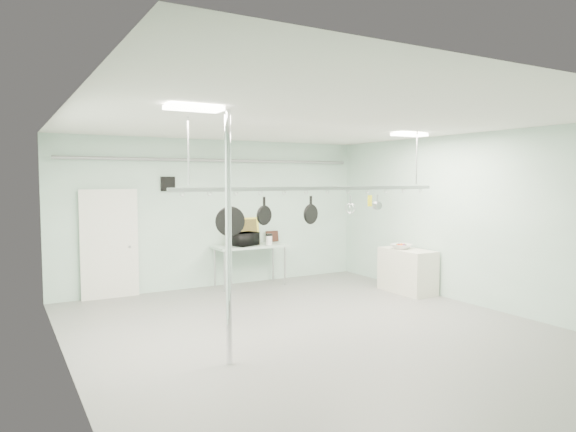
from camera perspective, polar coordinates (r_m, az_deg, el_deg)
floor at (r=8.09m, az=3.15°, el=-12.74°), size 8.00×8.00×0.00m
ceiling at (r=7.79m, az=3.24°, el=10.33°), size 7.00×8.00×0.02m
back_wall at (r=11.33m, az=-7.84°, el=0.30°), size 7.00×0.02×3.20m
right_wall at (r=10.11m, az=20.04°, el=-0.37°), size 0.02×8.00×3.20m
door at (r=10.69m, az=-19.24°, el=-3.08°), size 1.10×0.10×2.20m
wall_vent at (r=10.92m, az=-13.20°, el=3.50°), size 0.30×0.04×0.30m
conduit_pipe at (r=11.23m, az=-7.73°, el=6.14°), size 6.60×0.07×0.07m
chrome_pole at (r=6.46m, az=-6.63°, el=-2.55°), size 0.08×0.08×3.20m
prep_table at (r=11.29m, az=-4.23°, el=-3.60°), size 1.60×0.70×0.91m
side_cabinet at (r=10.96m, az=13.11°, el=-5.95°), size 0.60×1.20×0.90m
pot_rack at (r=8.11m, az=3.25°, el=3.28°), size 4.80×0.06×1.00m
light_panel_left at (r=6.10m, az=-10.41°, el=11.71°), size 0.65×0.30×0.05m
light_panel_right at (r=9.74m, az=13.34°, el=8.80°), size 0.65×0.30×0.05m
microwave at (r=11.16m, az=-4.73°, el=-2.57°), size 0.61×0.51×0.29m
coffee_canister at (r=11.30m, az=-2.13°, el=-2.70°), size 0.15×0.15×0.20m
painting_large at (r=11.51m, az=-4.99°, el=-1.64°), size 0.79×0.18×0.58m
painting_small at (r=11.85m, az=-1.78°, el=-2.27°), size 0.30×0.10×0.25m
fruit_bowl at (r=10.91m, az=12.47°, el=-3.33°), size 0.54×0.54×0.10m
skillet_left at (r=7.42m, az=-6.44°, el=-0.14°), size 0.43×0.14×0.57m
skillet_mid at (r=7.65m, az=-2.67°, el=0.60°), size 0.30×0.14×0.41m
skillet_right at (r=8.06m, az=2.55°, el=0.77°), size 0.32×0.15×0.42m
whisk at (r=8.49m, az=6.94°, el=1.25°), size 0.23×0.23×0.32m
grater at (r=8.74m, az=9.07°, el=1.67°), size 0.08×0.05×0.21m
saucepan at (r=8.84m, az=9.90°, el=1.53°), size 0.14×0.10×0.25m
fruit_cluster at (r=10.91m, az=12.48°, el=-3.12°), size 0.24×0.24×0.09m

